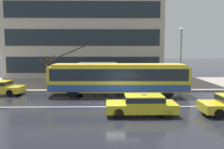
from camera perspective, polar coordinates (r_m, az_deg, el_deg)
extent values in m
plane|color=#23242B|center=(18.02, 2.52, -6.95)|extent=(160.00, 160.00, 0.00)
cube|color=gray|center=(27.40, 1.30, -2.18)|extent=(80.00, 10.00, 0.14)
cube|color=silver|center=(16.86, 2.78, -7.88)|extent=(72.00, 0.14, 0.01)
cube|color=gold|center=(20.66, 1.62, -0.98)|extent=(12.21, 2.73, 2.18)
cube|color=yellow|center=(20.54, 1.63, 2.31)|extent=(11.48, 2.47, 0.20)
cube|color=#1E2833|center=(20.61, 1.62, 0.22)|extent=(11.73, 2.75, 1.00)
cube|color=#2F53A4|center=(20.76, 1.61, -2.89)|extent=(12.09, 2.76, 0.61)
cube|color=#1E2833|center=(21.62, 17.82, 0.21)|extent=(0.17, 2.19, 1.09)
cube|color=black|center=(21.53, 17.49, 1.67)|extent=(0.20, 1.89, 0.28)
cylinder|color=black|center=(21.23, -10.92, 5.07)|extent=(4.34, 0.15, 1.88)
cylinder|color=black|center=(20.55, -11.30, 5.02)|extent=(4.34, 0.15, 1.88)
cylinder|color=black|center=(22.37, 12.20, -3.11)|extent=(1.05, 0.32, 1.04)
cylinder|color=black|center=(20.27, 13.49, -4.12)|extent=(1.05, 0.32, 1.04)
cylinder|color=black|center=(22.14, -8.60, -3.13)|extent=(1.05, 0.32, 1.04)
cylinder|color=black|center=(20.02, -9.55, -4.16)|extent=(1.05, 0.32, 1.04)
cylinder|color=black|center=(23.44, -22.08, -3.52)|extent=(0.63, 0.24, 0.62)
cylinder|color=black|center=(22.07, -23.77, -4.19)|extent=(0.63, 0.24, 0.62)
cube|color=yellow|center=(14.84, 7.14, -7.89)|extent=(4.38, 1.80, 0.55)
cube|color=gold|center=(14.75, 7.84, -5.93)|extent=(2.37, 1.54, 0.48)
cube|color=#1E2833|center=(14.75, 7.84, -5.84)|extent=(2.41, 1.56, 0.31)
cube|color=silver|center=(14.69, 7.86, -4.75)|extent=(0.28, 0.16, 0.12)
cylinder|color=black|center=(13.99, 1.65, -9.56)|extent=(0.62, 0.20, 0.62)
cylinder|color=black|center=(15.52, 1.36, -7.95)|extent=(0.62, 0.20, 0.62)
cylinder|color=black|center=(14.42, 13.35, -9.25)|extent=(0.62, 0.20, 0.62)
cylinder|color=black|center=(15.91, 11.91, -7.73)|extent=(0.62, 0.20, 0.62)
cylinder|color=black|center=(15.34, 24.71, -8.73)|extent=(0.62, 0.21, 0.62)
cylinder|color=black|center=(16.77, 22.36, -7.36)|extent=(0.62, 0.21, 0.62)
cylinder|color=gray|center=(23.70, 0.80, -0.32)|extent=(0.08, 0.08, 2.49)
cylinder|color=gray|center=(23.86, -7.87, -0.34)|extent=(0.08, 0.08, 2.49)
cylinder|color=gray|center=(25.16, 0.69, 0.07)|extent=(0.08, 0.08, 2.49)
cylinder|color=gray|center=(25.31, -7.48, 0.06)|extent=(0.08, 0.08, 2.49)
cube|color=#99ADB2|center=(25.17, -3.40, 0.18)|extent=(3.42, 0.04, 1.99)
cube|color=#B2B2B7|center=(24.33, -3.50, 2.88)|extent=(3.90, 1.77, 0.08)
cube|color=brown|center=(24.91, -3.43, -1.85)|extent=(2.52, 0.36, 0.08)
cylinder|color=navy|center=(25.11, -10.15, -1.93)|extent=(0.14, 0.14, 0.85)
cylinder|color=navy|center=(25.02, -9.85, -1.96)|extent=(0.14, 0.14, 0.85)
cylinder|color=#293127|center=(24.97, -10.03, -0.32)|extent=(0.48, 0.48, 0.59)
sphere|color=#D38B8E|center=(24.93, -10.05, 0.61)|extent=(0.23, 0.23, 0.23)
cone|color=gold|center=(24.83, -9.83, 1.28)|extent=(1.18, 1.18, 0.25)
cylinder|color=#333333|center=(24.88, -9.81, 0.12)|extent=(0.02, 0.02, 0.76)
cylinder|color=#4B513B|center=(23.34, -4.22, -2.43)|extent=(0.14, 0.14, 0.89)
cylinder|color=#4B513B|center=(23.49, -4.08, -2.37)|extent=(0.14, 0.14, 0.89)
cylinder|color=navy|center=(23.31, -4.17, -0.57)|extent=(0.46, 0.46, 0.62)
sphere|color=tan|center=(23.27, -4.17, 0.46)|extent=(0.22, 0.22, 0.22)
cylinder|color=#485153|center=(24.71, -1.85, -2.00)|extent=(0.14, 0.14, 0.82)
cylinder|color=#485153|center=(24.67, -1.48, -2.01)|extent=(0.14, 0.14, 0.82)
cylinder|color=navy|center=(24.59, -1.67, -0.34)|extent=(0.42, 0.42, 0.62)
sphere|color=tan|center=(24.55, -1.68, 0.64)|extent=(0.23, 0.23, 0.23)
cone|color=#3048A1|center=(24.54, -1.95, 1.32)|extent=(1.31, 1.31, 0.30)
cylinder|color=#333333|center=(24.60, -1.95, 0.07)|extent=(0.02, 0.02, 0.78)
cylinder|color=navy|center=(24.00, 6.38, -2.29)|extent=(0.14, 0.14, 0.82)
cylinder|color=navy|center=(24.02, 6.76, -2.29)|extent=(0.14, 0.14, 0.82)
cylinder|color=#23352B|center=(23.91, 6.59, -0.59)|extent=(0.36, 0.36, 0.62)
sphere|color=tan|center=(23.86, 6.60, 0.42)|extent=(0.22, 0.22, 0.22)
cone|color=#CE256D|center=(23.82, 6.33, 1.11)|extent=(1.16, 1.16, 0.25)
cylinder|color=#333333|center=(23.87, 6.31, -0.11)|extent=(0.02, 0.02, 0.77)
cylinder|color=#919399|center=(23.64, 16.49, 3.38)|extent=(0.16, 0.16, 5.76)
ellipsoid|color=silver|center=(23.69, 16.73, 10.65)|extent=(0.60, 0.32, 0.24)
cylinder|color=brown|center=(26.41, -15.53, 0.89)|extent=(0.29, 0.29, 3.18)
cylinder|color=brown|center=(25.90, -14.83, 3.44)|extent=(1.05, 0.81, 1.15)
cylinder|color=brown|center=(26.04, -15.68, 3.00)|extent=(0.21, 0.70, 0.78)
cylinder|color=brown|center=(26.73, -16.45, 2.86)|extent=(1.10, 0.70, 0.88)
cube|color=#B8B2A6|center=(37.81, -6.30, 16.54)|extent=(21.73, 12.02, 21.68)
cube|color=#1E2833|center=(31.27, -7.11, 2.37)|extent=(20.43, 0.06, 2.17)
cube|color=#1E2833|center=(31.23, -7.20, 9.00)|extent=(20.43, 0.06, 2.17)
cube|color=#1E2833|center=(31.60, -7.30, 15.56)|extent=(20.43, 0.06, 2.17)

